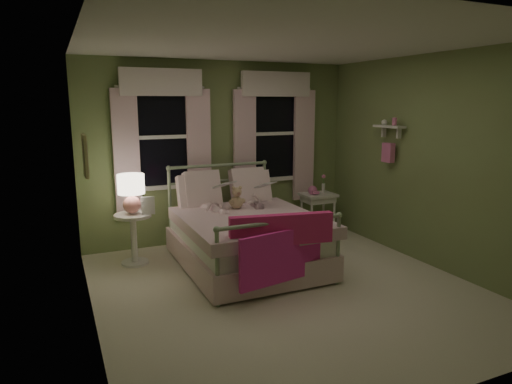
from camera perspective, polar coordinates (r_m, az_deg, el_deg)
name	(u,v)px	position (r m, az deg, el deg)	size (l,w,h in m)	color
room_shell	(288,172)	(4.79, 4.04, 2.50)	(4.20, 4.20, 4.20)	#EEE6CD
bed	(245,235)	(5.72, -1.43, -5.43)	(1.58, 2.04, 1.18)	white
pink_throw	(283,240)	(4.77, 3.35, -6.06)	(1.10, 0.34, 0.71)	#D82A72
child_left	(212,185)	(5.87, -5.57, 0.92)	(0.30, 0.20, 0.82)	#F7D1DD
child_right	(252,188)	(6.09, -0.55, 0.47)	(0.31, 0.24, 0.64)	#F7D1DD
book_left	(218,189)	(5.64, -4.75, 0.34)	(0.20, 0.27, 0.03)	beige
book_right	(259,189)	(5.86, 0.43, 0.35)	(0.20, 0.27, 0.02)	beige
teddy_bear	(237,199)	(5.86, -2.44, -0.93)	(0.23, 0.18, 0.30)	tan
nightstand_left	(133,232)	(5.95, -15.07, -4.83)	(0.46, 0.46, 0.65)	white
table_lamp	(131,190)	(5.83, -15.33, 0.24)	(0.33, 0.33, 0.49)	pink
book_nightstand	(142,214)	(5.83, -14.09, -2.68)	(0.16, 0.22, 0.02)	beige
nightstand_right	(318,200)	(7.03, 7.77, -0.99)	(0.50, 0.40, 0.64)	white
pink_toy	(313,190)	(6.94, 7.12, 0.20)	(0.14, 0.19, 0.14)	pink
bud_vase	(323,183)	(7.09, 8.43, 1.06)	(0.06, 0.06, 0.28)	white
window_left	(163,132)	(6.37, -11.56, 7.37)	(1.34, 0.13, 1.96)	black
window_right	(275,129)	(6.94, 2.38, 7.88)	(1.34, 0.13, 1.96)	black
wall_shelf	(389,140)	(6.41, 16.26, 6.29)	(0.15, 0.50, 0.60)	white
framed_picture	(85,156)	(4.81, -20.56, 4.26)	(0.03, 0.32, 0.42)	beige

